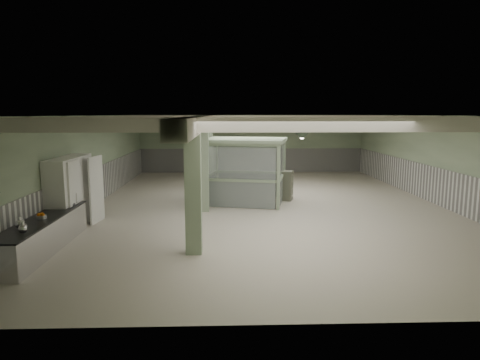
{
  "coord_description": "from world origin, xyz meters",
  "views": [
    {
      "loc": [
        -1.65,
        -16.99,
        3.66
      ],
      "look_at": [
        -1.13,
        -1.75,
        1.3
      ],
      "focal_mm": 32.0,
      "sensor_mm": 36.0,
      "label": 1
    }
  ],
  "objects_px": {
    "prep_counter": "(44,234)",
    "guard_booth": "(245,160)",
    "walkin_cooler": "(71,191)",
    "filing_cabinet": "(287,186)"
  },
  "relations": [
    {
      "from": "guard_booth",
      "to": "filing_cabinet",
      "type": "height_order",
      "value": "guard_booth"
    },
    {
      "from": "walkin_cooler",
      "to": "filing_cabinet",
      "type": "xyz_separation_m",
      "value": [
        7.62,
        4.29,
        -0.58
      ]
    },
    {
      "from": "prep_counter",
      "to": "guard_booth",
      "type": "height_order",
      "value": "guard_booth"
    },
    {
      "from": "walkin_cooler",
      "to": "guard_booth",
      "type": "height_order",
      "value": "guard_booth"
    },
    {
      "from": "guard_booth",
      "to": "prep_counter",
      "type": "bearing_deg",
      "value": -119.41
    },
    {
      "from": "walkin_cooler",
      "to": "filing_cabinet",
      "type": "distance_m",
      "value": 8.76
    },
    {
      "from": "walkin_cooler",
      "to": "filing_cabinet",
      "type": "relative_size",
      "value": 2.1
    },
    {
      "from": "prep_counter",
      "to": "filing_cabinet",
      "type": "bearing_deg",
      "value": 41.55
    },
    {
      "from": "prep_counter",
      "to": "guard_booth",
      "type": "bearing_deg",
      "value": 48.16
    },
    {
      "from": "walkin_cooler",
      "to": "guard_booth",
      "type": "xyz_separation_m",
      "value": [
        5.77,
        3.96,
        0.58
      ]
    }
  ]
}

